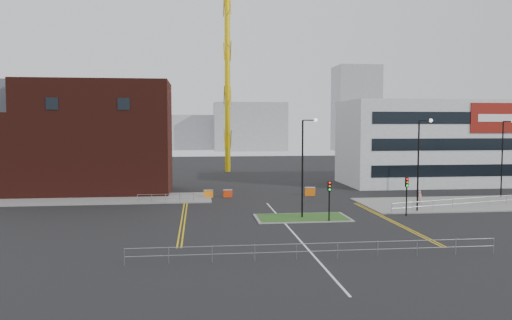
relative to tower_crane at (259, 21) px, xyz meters
The scene contains 29 objects.
ground 60.95m from the tower_crane, 93.84° to the right, with size 200.00×200.00×0.00m, color black.
pavement_left 48.47m from the tower_crane, 126.14° to the right, with size 28.00×8.00×0.12m, color slate.
pavement_right 52.04m from the tower_crane, 65.56° to the right, with size 24.00×10.00×0.12m, color slate.
island_kerb 53.82m from the tower_crane, 92.04° to the right, with size 8.60×4.60×0.08m, color slate.
grass_island 53.81m from the tower_crane, 92.04° to the right, with size 8.00×4.00×0.12m, color #1F4717.
brick_building 42.69m from the tower_crane, 135.26° to the right, with size 24.20×10.07×14.24m.
office_block 38.14m from the tower_crane, 45.07° to the right, with size 25.00×12.20×12.00m.
tower_crane is the anchor object (origin of this frame).
streetlamp_island 51.30m from the tower_crane, 91.77° to the right, with size 1.46×0.36×9.18m.
streetlamp_right_near 50.60m from the tower_crane, 76.61° to the right, with size 1.46×0.36×9.18m.
streetlamp_right_far 49.05m from the tower_crane, 55.97° to the right, with size 1.46×0.36×9.18m.
traffic_light_island 54.35m from the tower_crane, 89.59° to the right, with size 0.28×0.33×3.65m.
traffic_light_right 53.23m from the tower_crane, 79.80° to the right, with size 0.28×0.33×3.65m.
railing_front 66.04m from the tower_crane, 93.46° to the right, with size 24.05×0.05×1.10m.
railing_left 47.36m from the tower_crane, 111.93° to the right, with size 6.05×0.05×1.10m.
railing_right 53.15m from the tower_crane, 68.55° to the right, with size 19.05×5.05×1.10m.
centre_line 59.17m from the tower_crane, 93.99° to the right, with size 0.15×30.00×0.01m, color silver.
yellow_left_a 53.61m from the tower_crane, 105.91° to the right, with size 0.12×24.00×0.01m, color gold.
yellow_left_b 53.54m from the tower_crane, 105.55° to the right, with size 0.12×24.00×0.01m, color gold.
yellow_right_a 55.85m from the tower_crane, 83.11° to the right, with size 0.12×20.00×0.01m, color gold.
yellow_right_b 55.88m from the tower_crane, 82.76° to the right, with size 0.12×20.00×0.01m, color gold.
skyline_a 80.47m from the tower_crane, 123.63° to the left, with size 18.00×12.00×22.00m, color gray.
skyline_b 78.29m from the tower_crane, 85.20° to the left, with size 24.00×12.00×16.00m, color gray.
skyline_c 82.90m from the tower_crane, 59.65° to the left, with size 14.00×12.00×28.00m, color gray.
skyline_d 88.98m from the tower_crane, 97.75° to the left, with size 30.00×12.00×12.00m, color gray.
pedestrian 50.03m from the tower_crane, 73.01° to the right, with size 0.58×0.38×1.60m, color #CC8485.
barrier_left 43.16m from the tower_crane, 107.05° to the right, with size 1.11×0.41×0.92m.
barrier_mid 42.56m from the tower_crane, 103.38° to the right, with size 1.10×0.49×0.90m.
barrier_right 41.84m from the tower_crane, 85.82° to the right, with size 1.26×0.50×1.03m.
Camera 1 is at (-7.51, -36.56, 8.56)m, focal length 35.00 mm.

